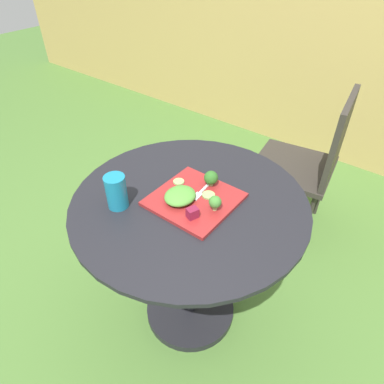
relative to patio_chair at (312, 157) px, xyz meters
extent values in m
plane|color=#4C7533|center=(-0.15, -0.92, -0.53)|extent=(12.00, 12.00, 0.00)
cube|color=tan|center=(-0.15, 0.98, 0.09)|extent=(8.00, 0.08, 1.24)
cylinder|color=black|center=(-0.15, -0.92, 0.21)|extent=(0.90, 0.90, 0.02)
cylinder|color=black|center=(-0.15, -0.92, -0.14)|extent=(0.06, 0.06, 0.69)
cylinder|color=black|center=(-0.15, -0.92, -0.51)|extent=(0.44, 0.44, 0.04)
cube|color=#332D28|center=(-0.09, -0.01, -0.09)|extent=(0.50, 0.50, 0.03)
cube|color=#332D28|center=(0.11, 0.02, 0.15)|extent=(0.09, 0.42, 0.45)
cylinder|color=#332D28|center=(-0.29, 0.14, -0.31)|extent=(0.02, 0.02, 0.43)
cylinder|color=#332D28|center=(-0.24, -0.22, -0.31)|extent=(0.02, 0.02, 0.43)
cylinder|color=#332D28|center=(0.06, 0.19, -0.31)|extent=(0.02, 0.02, 0.43)
cylinder|color=#332D28|center=(0.12, -0.16, -0.31)|extent=(0.02, 0.02, 0.43)
cube|color=maroon|center=(-0.14, -0.91, 0.23)|extent=(0.30, 0.30, 0.01)
cylinder|color=teal|center=(-0.34, -1.11, 0.28)|extent=(0.08, 0.08, 0.13)
cylinder|color=#156886|center=(-0.34, -1.11, 0.26)|extent=(0.07, 0.07, 0.09)
cube|color=silver|center=(-0.14, -0.82, 0.24)|extent=(0.02, 0.11, 0.00)
cube|color=silver|center=(-0.13, -0.90, 0.24)|extent=(0.03, 0.05, 0.00)
ellipsoid|color=#519338|center=(-0.17, -0.95, 0.25)|extent=(0.11, 0.12, 0.04)
cylinder|color=#99B770|center=(-0.04, -0.92, 0.24)|extent=(0.02, 0.02, 0.02)
sphere|color=#427F33|center=(-0.04, -0.92, 0.27)|extent=(0.05, 0.05, 0.05)
cylinder|color=#99B770|center=(-0.13, -0.81, 0.24)|extent=(0.02, 0.02, 0.01)
sphere|color=#2D6623|center=(-0.13, -0.81, 0.27)|extent=(0.05, 0.05, 0.05)
cylinder|color=#8EB766|center=(-0.10, -0.87, 0.24)|extent=(0.05, 0.05, 0.01)
cylinder|color=#8EB766|center=(-0.24, -0.87, 0.24)|extent=(0.04, 0.04, 0.01)
cube|color=maroon|center=(-0.08, -1.00, 0.25)|extent=(0.04, 0.05, 0.04)
camera|label=1|loc=(0.45, -1.69, 1.04)|focal=31.71mm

